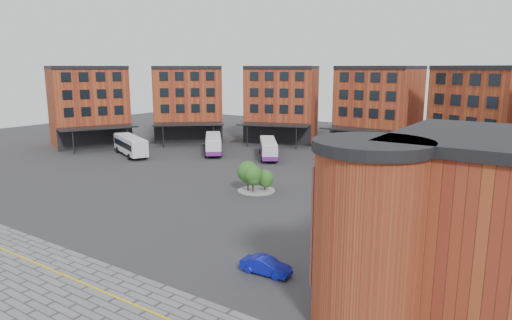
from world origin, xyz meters
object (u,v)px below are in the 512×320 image
Objects in this scene: bus_c at (268,148)px; blue_car at (266,266)px; tree_island at (254,176)px; bus_b at (213,144)px; bus_e at (431,167)px; bus_d at (356,156)px; bus_a at (130,144)px; bus_f at (483,181)px.

blue_car is at bearing -93.25° from bus_c.
bus_b is (-19.57, 16.30, -0.24)m from tree_island.
tree_island reaches higher than bus_b.
bus_b is 35.08m from bus_e.
bus_c is at bearing -179.39° from bus_d.
bus_b is at bearing 154.61° from bus_c.
bus_a is 52.29m from bus_f.
bus_a is 1.11× the size of bus_d.
bus_b reaches higher than bus_d.
bus_b is 0.84× the size of bus_f.
bus_f is at bearing -29.61° from bus_d.
bus_d is (24.02, 3.63, -0.13)m from bus_b.
bus_e is (35.01, 2.36, -0.17)m from bus_b.
blue_car is at bearing -54.85° from bus_f.
bus_a is (-29.53, 6.96, -0.01)m from tree_island.
bus_c is at bearing 27.97° from blue_car.
bus_b is at bearing -178.11° from bus_d.
bus_d is (14.11, 1.81, -0.06)m from bus_c.
bus_b reaches higher than blue_car.
bus_f reaches higher than bus_b.
bus_f is (52.02, 5.33, 0.05)m from bus_a.
blue_car is (12.97, -17.37, -1.29)m from tree_island.
bus_f is at bearing -46.04° from bus_c.
bus_d is at bearing 77.41° from tree_island.
bus_a is 1.13× the size of bus_b.
bus_f is (7.05, -6.36, 0.45)m from bus_e.
bus_d is at bearing -44.22° from bus_a.
bus_d is (4.45, 19.92, -0.37)m from tree_island.
bus_e is (25.09, 0.54, -0.10)m from bus_c.
tree_island is at bearing -102.62° from bus_e.
bus_f reaches higher than bus_d.
bus_b is 10.08m from bus_c.
bus_e is at bearing -50.52° from bus_a.
bus_b is (9.96, 9.33, -0.23)m from bus_a.
bus_e is 0.82× the size of bus_f.
bus_a reaches higher than bus_d.
bus_c is (-9.66, 18.11, -0.31)m from tree_island.
blue_car is (8.52, -37.30, -0.92)m from bus_d.
tree_island is 0.44× the size of bus_b.
bus_d is at bearing -28.47° from bus_c.
bus_f is at bearing -45.20° from bus_b.
bus_a is at bearing -165.82° from bus_d.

